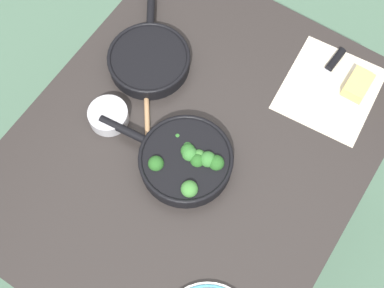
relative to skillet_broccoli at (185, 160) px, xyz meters
name	(u,v)px	position (x,y,z in m)	size (l,w,h in m)	color
ground_plane	(192,220)	(0.06, 0.01, -0.79)	(14.00, 14.00, 0.00)	#51755B
dining_table_red	(192,158)	(0.06, 0.01, -0.12)	(1.16, 0.95, 0.76)	#2D2826
skillet_broccoli	(185,160)	(0.00, 0.00, 0.00)	(0.26, 0.40, 0.08)	black
skillet_eggs	(149,60)	(0.22, 0.27, -0.01)	(0.35, 0.28, 0.05)	black
wooden_spoon	(147,103)	(0.10, 0.20, -0.02)	(0.32, 0.25, 0.02)	tan
parchment_sheet	(330,89)	(0.44, -0.23, -0.03)	(0.31, 0.29, 0.00)	beige
grater_knife	(327,71)	(0.48, -0.19, -0.02)	(0.27, 0.05, 0.02)	silver
cheese_block	(358,85)	(0.48, -0.29, -0.01)	(0.10, 0.06, 0.04)	#EACC66
prep_bowl_steel	(108,116)	(0.00, 0.26, -0.01)	(0.12, 0.12, 0.04)	#B7B7BC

